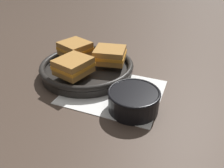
{
  "coord_description": "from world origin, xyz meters",
  "views": [
    {
      "loc": [
        0.16,
        -0.51,
        0.36
      ],
      "look_at": [
        0.0,
        -0.0,
        0.03
      ],
      "focal_mm": 35.0,
      "sensor_mm": 36.0,
      "label": 1
    }
  ],
  "objects": [
    {
      "name": "skillet",
      "position": [
        -0.11,
        0.08,
        0.02
      ],
      "size": [
        0.31,
        0.31,
        0.04
      ],
      "color": "black",
      "rests_on": "ground_plane"
    },
    {
      "name": "sandwich_near_left",
      "position": [
        -0.12,
        0.01,
        0.06
      ],
      "size": [
        0.12,
        0.12,
        0.05
      ],
      "rotation": [
        0.0,
        0.0,
        5.94
      ],
      "color": "#B27A38",
      "rests_on": "skillet"
    },
    {
      "name": "sandwich_near_right",
      "position": [
        -0.04,
        0.11,
        0.06
      ],
      "size": [
        0.11,
        0.1,
        0.05
      ],
      "rotation": [
        0.0,
        0.0,
        7.96
      ],
      "color": "#B27A38",
      "rests_on": "skillet"
    },
    {
      "name": "spoon",
      "position": [
        0.04,
        -0.02,
        0.01
      ],
      "size": [
        0.16,
        0.05,
        0.01
      ],
      "rotation": [
        0.0,
        0.0,
        -0.23
      ],
      "color": "silver",
      "rests_on": "napkin"
    },
    {
      "name": "ground_plane",
      "position": [
        0.0,
        0.0,
        0.0
      ],
      "size": [
        4.0,
        4.0,
        0.0
      ],
      "primitive_type": "plane",
      "color": "#47382D"
    },
    {
      "name": "soup_bowl",
      "position": [
        0.08,
        -0.06,
        0.03
      ],
      "size": [
        0.14,
        0.14,
        0.06
      ],
      "color": "black",
      "rests_on": "ground_plane"
    },
    {
      "name": "sandwich_far_left",
      "position": [
        -0.17,
        0.13,
        0.06
      ],
      "size": [
        0.13,
        0.12,
        0.05
      ],
      "rotation": [
        0.0,
        0.0,
        10.53
      ],
      "color": "#B27A38",
      "rests_on": "skillet"
    },
    {
      "name": "napkin",
      "position": [
        0.01,
        -0.0,
        0.0
      ],
      "size": [
        0.3,
        0.26,
        0.0
      ],
      "color": "white",
      "rests_on": "ground_plane"
    }
  ]
}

